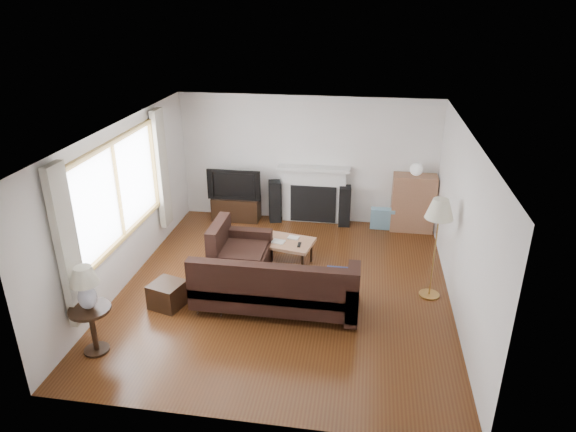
% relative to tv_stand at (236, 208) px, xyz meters
% --- Properties ---
extents(room, '(5.10, 5.60, 2.54)m').
position_rel_tv_stand_xyz_m(room, '(1.40, -2.50, 1.01)').
color(room, '#4E2811').
rests_on(room, ground).
extents(window, '(0.12, 2.74, 1.54)m').
position_rel_tv_stand_xyz_m(window, '(-1.05, -2.70, 1.31)').
color(window, olive).
rests_on(window, room).
extents(curtain_near, '(0.10, 0.35, 2.10)m').
position_rel_tv_stand_xyz_m(curtain_near, '(-1.00, -4.22, 1.16)').
color(curtain_near, beige).
rests_on(curtain_near, room).
extents(curtain_far, '(0.10, 0.35, 2.10)m').
position_rel_tv_stand_xyz_m(curtain_far, '(-1.00, -1.18, 1.16)').
color(curtain_far, beige).
rests_on(curtain_far, room).
extents(fireplace, '(1.40, 0.26, 1.15)m').
position_rel_tv_stand_xyz_m(fireplace, '(1.55, 0.14, 0.34)').
color(fireplace, white).
rests_on(fireplace, room).
extents(tv_stand, '(0.94, 0.42, 0.47)m').
position_rel_tv_stand_xyz_m(tv_stand, '(0.00, 0.00, 0.00)').
color(tv_stand, black).
rests_on(tv_stand, ground).
extents(television, '(1.06, 0.14, 0.61)m').
position_rel_tv_stand_xyz_m(television, '(0.00, 0.00, 0.54)').
color(television, black).
rests_on(television, tv_stand).
extents(speaker_left, '(0.30, 0.33, 0.83)m').
position_rel_tv_stand_xyz_m(speaker_left, '(0.79, 0.05, 0.18)').
color(speaker_left, black).
rests_on(speaker_left, ground).
extents(speaker_right, '(0.24, 0.28, 0.80)m').
position_rel_tv_stand_xyz_m(speaker_right, '(2.17, 0.05, 0.17)').
color(speaker_right, black).
rests_on(speaker_right, ground).
extents(bookshelf, '(0.81, 0.38, 1.11)m').
position_rel_tv_stand_xyz_m(bookshelf, '(3.47, 0.03, 0.32)').
color(bookshelf, '#916043').
rests_on(bookshelf, ground).
extents(globe_lamp, '(0.24, 0.24, 0.24)m').
position_rel_tv_stand_xyz_m(globe_lamp, '(3.47, 0.03, 0.99)').
color(globe_lamp, white).
rests_on(globe_lamp, bookshelf).
extents(sectional_sofa, '(2.57, 1.87, 0.83)m').
position_rel_tv_stand_xyz_m(sectional_sofa, '(1.36, -3.04, 0.18)').
color(sectional_sofa, black).
rests_on(sectional_sofa, ground).
extents(coffee_table, '(1.23, 0.82, 0.44)m').
position_rel_tv_stand_xyz_m(coffee_table, '(1.17, -1.71, -0.02)').
color(coffee_table, '#A4704E').
rests_on(coffee_table, ground).
extents(footstool, '(0.55, 0.55, 0.37)m').
position_rel_tv_stand_xyz_m(footstool, '(-0.22, -3.24, -0.05)').
color(footstool, black).
rests_on(footstool, ground).
extents(floor_lamp, '(0.54, 0.54, 1.58)m').
position_rel_tv_stand_xyz_m(floor_lamp, '(3.60, -2.37, 0.55)').
color(floor_lamp, '#AB7D3B').
rests_on(floor_lamp, ground).
extents(side_table, '(0.52, 0.52, 0.65)m').
position_rel_tv_stand_xyz_m(side_table, '(-0.75, -4.38, 0.09)').
color(side_table, black).
rests_on(side_table, ground).
extents(table_lamp, '(0.35, 0.35, 0.57)m').
position_rel_tv_stand_xyz_m(table_lamp, '(-0.75, -4.38, 0.70)').
color(table_lamp, silver).
rests_on(table_lamp, side_table).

